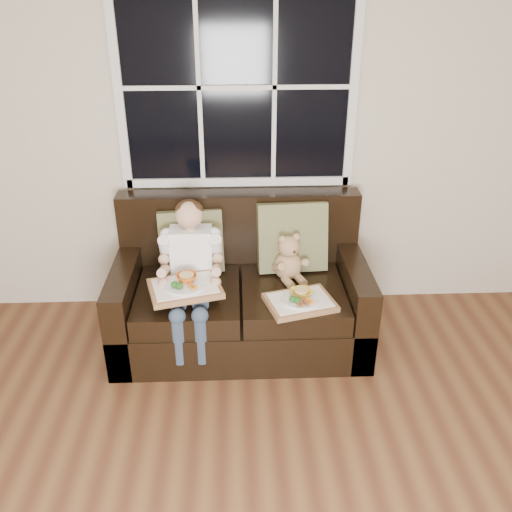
{
  "coord_description": "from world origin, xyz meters",
  "views": [
    {
      "loc": [
        -0.14,
        -1.22,
        2.29
      ],
      "look_at": [
        -0.01,
        1.85,
        0.71
      ],
      "focal_mm": 38.0,
      "sensor_mm": 36.0,
      "label": 1
    }
  ],
  "objects_px": {
    "tray_left": "(185,287)",
    "tray_right": "(300,301)",
    "child": "(191,262)",
    "loveseat": "(241,296)",
    "teddy_bear": "(288,260)"
  },
  "relations": [
    {
      "from": "child",
      "to": "tray_left",
      "type": "distance_m",
      "value": 0.2
    },
    {
      "from": "loveseat",
      "to": "tray_left",
      "type": "height_order",
      "value": "loveseat"
    },
    {
      "from": "child",
      "to": "teddy_bear",
      "type": "bearing_deg",
      "value": 10.85
    },
    {
      "from": "loveseat",
      "to": "tray_right",
      "type": "relative_size",
      "value": 3.54
    },
    {
      "from": "loveseat",
      "to": "tray_left",
      "type": "xyz_separation_m",
      "value": [
        -0.35,
        -0.31,
        0.27
      ]
    },
    {
      "from": "tray_left",
      "to": "tray_right",
      "type": "relative_size",
      "value": 1.06
    },
    {
      "from": "loveseat",
      "to": "tray_right",
      "type": "height_order",
      "value": "loveseat"
    },
    {
      "from": "loveseat",
      "to": "teddy_bear",
      "type": "distance_m",
      "value": 0.43
    },
    {
      "from": "tray_left",
      "to": "tray_right",
      "type": "xyz_separation_m",
      "value": [
        0.72,
        -0.04,
        -0.1
      ]
    },
    {
      "from": "loveseat",
      "to": "child",
      "type": "bearing_deg",
      "value": -159.28
    },
    {
      "from": "teddy_bear",
      "to": "tray_right",
      "type": "relative_size",
      "value": 0.71
    },
    {
      "from": "loveseat",
      "to": "child",
      "type": "height_order",
      "value": "child"
    },
    {
      "from": "child",
      "to": "tray_right",
      "type": "relative_size",
      "value": 1.88
    },
    {
      "from": "tray_left",
      "to": "tray_right",
      "type": "distance_m",
      "value": 0.73
    },
    {
      "from": "child",
      "to": "loveseat",
      "type": "bearing_deg",
      "value": 20.72
    }
  ]
}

